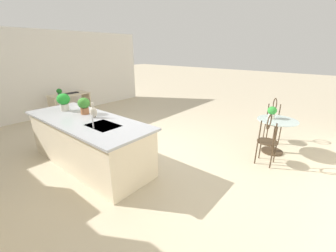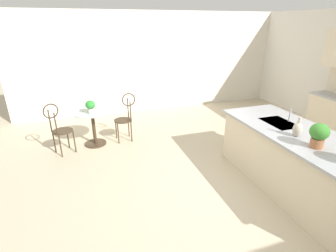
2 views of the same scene
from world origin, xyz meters
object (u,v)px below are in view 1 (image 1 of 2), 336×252
Objects in this scene: potted_plant_on_table at (272,112)px; potted_plant_counter_near at (84,105)px; chair_by_island at (268,137)px; writing_desk at (70,101)px; bistro_table at (275,133)px; vase_on_counter at (93,112)px; keyboard at (72,93)px; potted_plant_on_desk at (59,92)px; chair_near_window at (274,118)px; potted_plant_counter_far at (64,101)px.

potted_plant_counter_near is (2.80, 2.63, 0.22)m from potted_plant_on_table.
writing_desk is at bearing 7.15° from chair_by_island.
bistro_table is at bearing -88.80° from chair_by_island.
potted_plant_on_table is at bearing -136.78° from potted_plant_counter_near.
potted_plant_on_table is at bearing -6.99° from bistro_table.
keyboard is at bearing -21.09° from vase_on_counter.
keyboard is at bearing -72.72° from potted_plant_on_desk.
chair_near_window is 4.00× the size of potted_plant_on_table.
bistro_table is at bearing 173.01° from potted_plant_on_table.
chair_by_island is 4.47× the size of potted_plant_on_desk.
bistro_table is at bearing -163.20° from potted_plant_on_desk.
vase_on_counter is (-3.40, 1.22, 0.52)m from writing_desk.
vase_on_counter is (-3.42, 1.32, 0.28)m from keyboard.
potted_plant_counter_near is at bearing 43.22° from potted_plant_on_table.
potted_plant_on_desk is (2.38, -0.98, -0.25)m from potted_plant_counter_far.
potted_plant_on_desk is (5.89, 1.10, 0.30)m from chair_by_island.
chair_near_window is 4.47× the size of potted_plant_on_desk.
chair_near_window is 1.00× the size of chair_by_island.
potted_plant_counter_far reaches higher than keyboard.
potted_plant_counter_near is (2.96, 1.95, 0.53)m from chair_by_island.
chair_near_window is 6.13m from writing_desk.
potted_plant_on_desk reaches higher than writing_desk.
bistro_table is at bearing -141.77° from potted_plant_counter_far.
chair_by_island is at bearing 102.58° from potted_plant_on_table.
potted_plant_counter_near is 0.91× the size of potted_plant_counter_far.
bistro_table is at bearing -138.34° from potted_plant_counter_near.
potted_plant_on_table is at bearing -166.18° from writing_desk.
potted_plant_counter_far reaches higher than chair_near_window.
writing_desk is at bearing 101.31° from keyboard.
potted_plant_on_desk is at bearing -16.08° from potted_plant_counter_near.
writing_desk is 3.65m from vase_on_counter.
keyboard is 1.89× the size of potted_plant_on_desk.
potted_plant_counter_near is at bearing 163.92° from potted_plant_on_desk.
potted_plant_counter_near reaches higher than potted_plant_on_desk.
vase_on_counter is (2.61, 1.97, 0.46)m from chair_by_island.
potted_plant_counter_near is (2.94, 2.62, 0.66)m from bistro_table.
chair_by_island is 3.62× the size of vase_on_counter.
potted_plant_counter_far reaches higher than potted_plant_on_desk.
potted_plant_counter_far is at bearing 13.64° from potted_plant_counter_near.
keyboard is at bearing 6.19° from chair_by_island.
keyboard is 1.35× the size of potted_plant_counter_near.
chair_by_island is at bearing -149.30° from potted_plant_counter_far.
chair_by_island reaches higher than bistro_table.
potted_plant_counter_near is at bearing -166.36° from potted_plant_counter_far.
potted_plant_on_table is (-5.85, -1.44, 0.38)m from writing_desk.
potted_plant_counter_near reaches higher than vase_on_counter.
potted_plant_counter_far is at bearing 30.70° from chair_by_island.
chair_near_window is at bearing -71.28° from bistro_table.
chair_near_window is at bearing -134.05° from potted_plant_counter_far.
potted_plant_counter_near is at bearing -4.03° from vase_on_counter.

